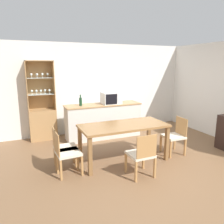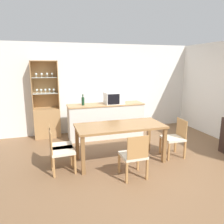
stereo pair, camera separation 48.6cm
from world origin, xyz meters
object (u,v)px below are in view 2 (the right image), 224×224
Objects in this scene: dining_chair_side_right_near at (175,138)px; wine_bottle at (83,101)px; dining_chair_side_left_near at (60,151)px; dining_table at (120,129)px; dining_chair_head_near at (134,155)px; display_cabinet at (47,116)px; microwave at (114,98)px; dining_chair_side_left_far at (59,146)px.

wine_bottle is at bearing 48.02° from dining_chair_side_right_near.
dining_table is at bearing 92.46° from dining_chair_side_left_near.
dining_chair_head_near is 2.82× the size of wine_bottle.
dining_chair_side_left_near is 1.00× the size of dining_chair_head_near.
wine_bottle reaches higher than dining_table.
dining_chair_side_right_near is at bearing -39.70° from display_cabinet.
dining_chair_side_right_near is 2.82× the size of wine_bottle.
dining_chair_head_near reaches higher than dining_table.
dining_chair_head_near is (0.00, -0.73, -0.27)m from dining_table.
dining_table is at bearing 89.46° from dining_chair_head_near.
microwave reaches higher than dining_chair_side_right_near.
dining_table is 2.19× the size of dining_chair_head_near.
dining_chair_side_left_near is at bearing -113.80° from wine_bottle.
dining_chair_head_near is (1.39, -2.77, -0.18)m from display_cabinet.
microwave is (1.57, 1.39, 0.67)m from dining_chair_side_left_far.
display_cabinet is at bearing 163.25° from microwave.
dining_table is 1.25m from dining_chair_side_left_far.
dining_chair_side_left_far is 1.64× the size of microwave.
dining_chair_side_left_far is at bearing -138.55° from microwave.
wine_bottle is at bearing 153.81° from dining_chair_side_left_far.
dining_chair_side_left_far reaches higher than dining_table.
display_cabinet is at bearing 124.30° from dining_table.
dining_chair_side_left_near is at bearing 152.93° from dining_chair_head_near.
dining_chair_side_left_far is 1.00× the size of dining_chair_head_near.
dining_chair_side_left_near is 1.94m from wine_bottle.
wine_bottle is at bearing 107.07° from dining_table.
dining_table is at bearing 86.89° from dining_chair_side_right_near.
dining_chair_head_near is at bearing 60.09° from dining_chair_side_left_near.
dining_chair_side_right_near is 2.46m from wine_bottle.
dining_chair_head_near is at bearing -78.20° from wine_bottle.
dining_chair_side_left_near is (0.18, -2.17, -0.18)m from display_cabinet.
dining_chair_head_near is 2.41m from wine_bottle.
dining_table is 6.19× the size of wine_bottle.
dining_chair_head_near is at bearing 56.09° from dining_chair_side_left_far.
dining_chair_side_left_near is (-2.43, -0.00, 0.00)m from dining_chair_side_right_near.
microwave is 1.72× the size of wine_bottle.
dining_table is 1.25m from dining_chair_side_right_near.
dining_chair_side_left_near and dining_chair_head_near have the same top height.
microwave is at bearing -2.56° from wine_bottle.
microwave reaches higher than dining_table.
wine_bottle is (0.92, -0.49, 0.45)m from display_cabinet.
display_cabinet is 1.16× the size of dining_table.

